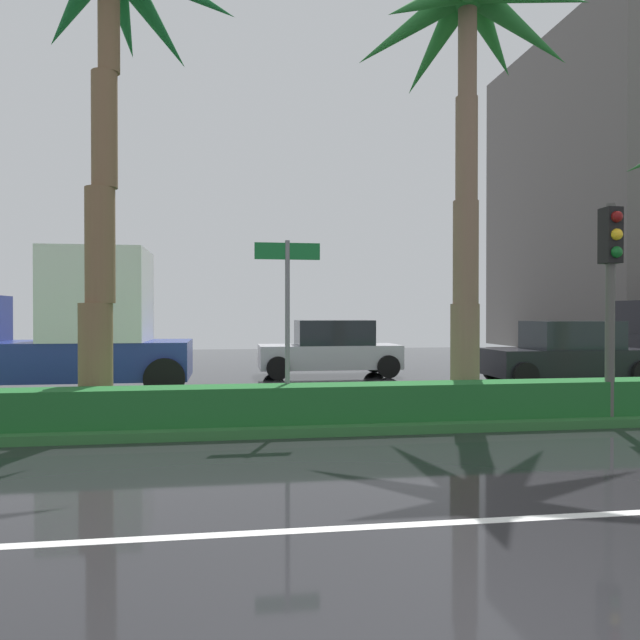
% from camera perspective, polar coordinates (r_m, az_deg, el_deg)
% --- Properties ---
extents(ground_plane, '(90.00, 42.00, 0.10)m').
position_cam_1_polar(ground_plane, '(12.57, -3.11, -8.43)').
color(ground_plane, black).
extents(near_lane_divider_stripe, '(81.00, 0.14, 0.01)m').
position_cam_1_polar(near_lane_divider_stripe, '(5.82, 3.97, -18.68)').
color(near_lane_divider_stripe, white).
rests_on(near_lane_divider_stripe, ground_plane).
extents(median_strip, '(85.50, 4.00, 0.15)m').
position_cam_1_polar(median_strip, '(11.57, -2.62, -8.59)').
color(median_strip, '#2D6B33').
rests_on(median_strip, ground_plane).
extents(median_hedge, '(76.50, 0.70, 0.60)m').
position_cam_1_polar(median_hedge, '(10.14, -1.78, -7.76)').
color(median_hedge, '#1E6028').
rests_on(median_hedge, median_strip).
extents(palm_tree_centre_left, '(4.52, 4.43, 8.36)m').
position_cam_1_polar(palm_tree_centre_left, '(12.03, -19.19, 24.15)').
color(palm_tree_centre_left, brown).
rests_on(palm_tree_centre_left, median_strip).
extents(palm_tree_centre, '(4.40, 4.37, 8.39)m').
position_cam_1_polar(palm_tree_centre, '(12.86, 13.59, 22.29)').
color(palm_tree_centre, '#7B5F4C').
rests_on(palm_tree_centre, median_strip).
extents(traffic_signal_median_right, '(0.28, 0.43, 3.67)m').
position_cam_1_polar(traffic_signal_median_right, '(11.69, 25.44, 4.23)').
color(traffic_signal_median_right, '#4C4C47').
rests_on(traffic_signal_median_right, median_strip).
extents(street_name_sign, '(1.10, 0.08, 3.00)m').
position_cam_1_polar(street_name_sign, '(10.28, -3.05, 1.46)').
color(street_name_sign, slate).
rests_on(street_name_sign, median_strip).
extents(box_truck_lead, '(6.40, 2.64, 3.46)m').
position_cam_1_polar(box_truck_lead, '(15.88, -23.33, -0.81)').
color(box_truck_lead, navy).
rests_on(box_truck_lead, ground_plane).
extents(car_in_traffic_leading, '(4.30, 2.02, 1.72)m').
position_cam_1_polar(car_in_traffic_leading, '(18.93, 0.98, -2.73)').
color(car_in_traffic_leading, silver).
rests_on(car_in_traffic_leading, ground_plane).
extents(car_in_traffic_second, '(4.30, 2.02, 1.72)m').
position_cam_1_polar(car_in_traffic_second, '(18.07, 22.05, -2.93)').
color(car_in_traffic_second, black).
rests_on(car_in_traffic_second, ground_plane).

